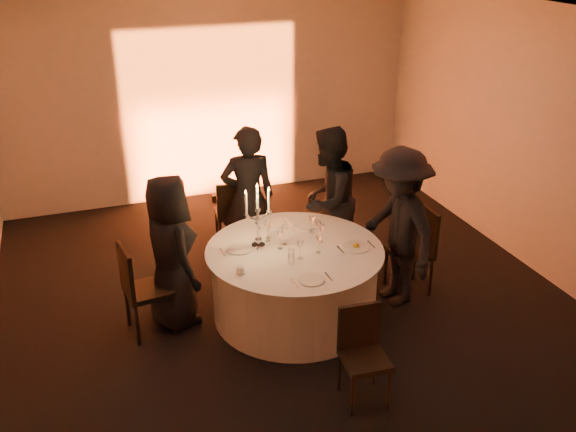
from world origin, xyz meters
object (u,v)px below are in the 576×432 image
object	(u,v)px
chair_front	(362,349)
guest_right	(399,227)
coffee_cup	(240,270)
candelabra	(258,225)
chair_back_left	(232,210)
guest_left	(170,252)
guest_back_right	(327,200)
chair_left	(139,285)
chair_back_right	(333,206)
banquet_table	(295,282)
guest_back_left	(248,198)
chair_right	(417,245)

from	to	relation	value
chair_front	guest_right	bearing A→B (deg)	55.95
coffee_cup	candelabra	distance (m)	0.59
chair_back_left	coffee_cup	distance (m)	2.06
guest_left	coffee_cup	xyz separation A→B (m)	(0.55, -0.58, 0.00)
guest_left	guest_back_right	world-z (taller)	guest_back_right
chair_left	chair_back_right	world-z (taller)	chair_back_right
coffee_cup	candelabra	world-z (taller)	candelabra
chair_back_right	banquet_table	bearing A→B (deg)	17.56
chair_back_right	candelabra	distance (m)	1.70
banquet_table	guest_back_left	bearing A→B (deg)	96.25
guest_back_left	guest_back_right	bearing A→B (deg)	161.93
chair_back_right	chair_right	size ratio (longest dim) A/B	1.06
candelabra	chair_right	bearing A→B (deg)	-4.79
candelabra	chair_back_right	bearing A→B (deg)	39.37
chair_right	chair_back_right	bearing A→B (deg)	-156.30
guest_back_left	guest_back_right	distance (m)	0.92
chair_left	chair_right	world-z (taller)	chair_right
chair_back_left	guest_left	distance (m)	1.75
chair_left	guest_back_left	distance (m)	1.75
guest_left	coffee_cup	size ratio (longest dim) A/B	14.53
chair_back_right	guest_right	world-z (taller)	guest_right
guest_back_left	guest_right	world-z (taller)	guest_right
guest_back_right	chair_back_left	bearing A→B (deg)	-84.89
chair_front	chair_back_left	bearing A→B (deg)	99.91
guest_back_left	chair_left	bearing A→B (deg)	41.65
chair_back_right	chair_right	world-z (taller)	chair_back_right
chair_front	chair_left	bearing A→B (deg)	140.47
chair_left	chair_right	distance (m)	2.98
chair_back_right	guest_back_right	xyz separation A→B (m)	(-0.25, -0.40, 0.28)
chair_back_right	chair_right	xyz separation A→B (m)	(0.49, -1.19, -0.04)
candelabra	banquet_table	bearing A→B (deg)	-29.00
chair_front	coffee_cup	distance (m)	1.37
chair_back_right	guest_left	bearing A→B (deg)	-11.49
coffee_cup	chair_right	bearing A→B (deg)	8.40
chair_right	guest_left	bearing A→B (deg)	-94.42
banquet_table	candelabra	bearing A→B (deg)	151.00
banquet_table	chair_back_right	bearing A→B (deg)	52.29
chair_left	guest_right	xyz separation A→B (m)	(2.66, -0.29, 0.32)
chair_right	coffee_cup	distance (m)	2.12
guest_back_left	chair_back_right	bearing A→B (deg)	-172.67
chair_left	chair_back_left	size ratio (longest dim) A/B	1.10
chair_right	banquet_table	bearing A→B (deg)	-87.18
chair_left	guest_right	size ratio (longest dim) A/B	0.56
guest_back_left	guest_right	size ratio (longest dim) A/B	0.99
chair_right	guest_right	size ratio (longest dim) A/B	0.56
banquet_table	guest_left	xyz separation A→B (m)	(-1.20, 0.31, 0.41)
guest_back_right	guest_right	bearing A→B (deg)	74.37
guest_back_left	guest_left	bearing A→B (deg)	46.48
banquet_table	chair_left	size ratio (longest dim) A/B	1.86
chair_front	guest_back_left	distance (m)	2.61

